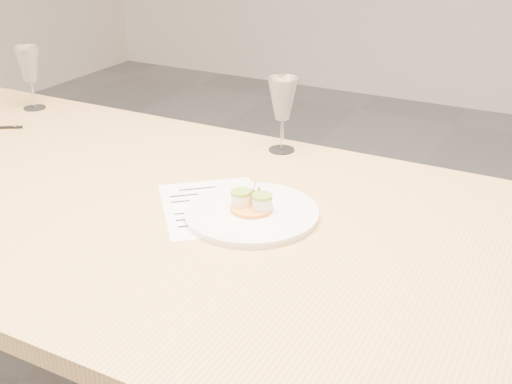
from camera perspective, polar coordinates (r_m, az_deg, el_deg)
The scene contains 6 objects.
dining_table at distance 1.44m, azimuth -5.83°, elevation -4.02°, with size 2.40×1.00×0.75m.
dinner_plate at distance 1.37m, azimuth -0.38°, elevation -1.76°, with size 0.29×0.29×0.07m.
recipe_sheet at distance 1.42m, azimuth -3.80°, elevation -1.30°, with size 0.35×0.36×0.00m.
ballpoint_pen at distance 2.04m, azimuth -21.71°, elevation 5.36°, with size 0.11×0.07×0.01m.
wine_glass_0 at distance 2.16m, azimuth -19.58°, elevation 10.53°, with size 0.08×0.08×0.20m.
wine_glass_1 at distance 1.69m, azimuth 2.37°, elevation 8.14°, with size 0.08×0.08×0.20m.
Camera 1 is at (0.72, -1.04, 1.38)m, focal length 45.00 mm.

